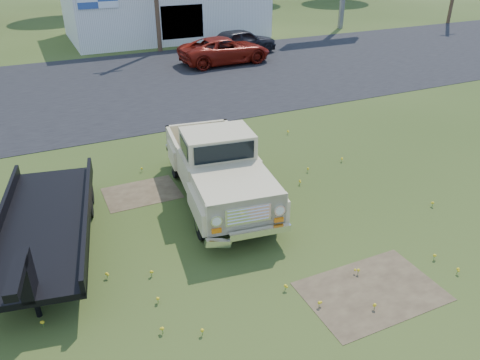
{
  "coord_description": "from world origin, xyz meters",
  "views": [
    {
      "loc": [
        -4.5,
        -9.01,
        7.02
      ],
      "look_at": [
        0.14,
        1.0,
        1.18
      ],
      "focal_mm": 35.0,
      "sensor_mm": 36.0,
      "label": 1
    }
  ],
  "objects_px": {
    "vintage_pickup_truck": "(218,166)",
    "flatbed_trailer": "(44,220)",
    "dark_sedan": "(241,42)",
    "red_pickup": "(225,50)"
  },
  "relations": [
    {
      "from": "vintage_pickup_truck",
      "to": "red_pickup",
      "type": "bearing_deg",
      "value": 73.45
    },
    {
      "from": "red_pickup",
      "to": "flatbed_trailer",
      "type": "bearing_deg",
      "value": 141.22
    },
    {
      "from": "vintage_pickup_truck",
      "to": "dark_sedan",
      "type": "distance_m",
      "value": 18.71
    },
    {
      "from": "dark_sedan",
      "to": "vintage_pickup_truck",
      "type": "bearing_deg",
      "value": 142.64
    },
    {
      "from": "vintage_pickup_truck",
      "to": "flatbed_trailer",
      "type": "bearing_deg",
      "value": -166.08
    },
    {
      "from": "flatbed_trailer",
      "to": "red_pickup",
      "type": "xyz_separation_m",
      "value": [
        11.45,
        15.52,
        -0.09
      ]
    },
    {
      "from": "vintage_pickup_truck",
      "to": "flatbed_trailer",
      "type": "relative_size",
      "value": 0.94
    },
    {
      "from": "vintage_pickup_truck",
      "to": "red_pickup",
      "type": "distance_m",
      "value": 16.38
    },
    {
      "from": "vintage_pickup_truck",
      "to": "red_pickup",
      "type": "height_order",
      "value": "vintage_pickup_truck"
    },
    {
      "from": "dark_sedan",
      "to": "flatbed_trailer",
      "type": "bearing_deg",
      "value": 131.98
    }
  ]
}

